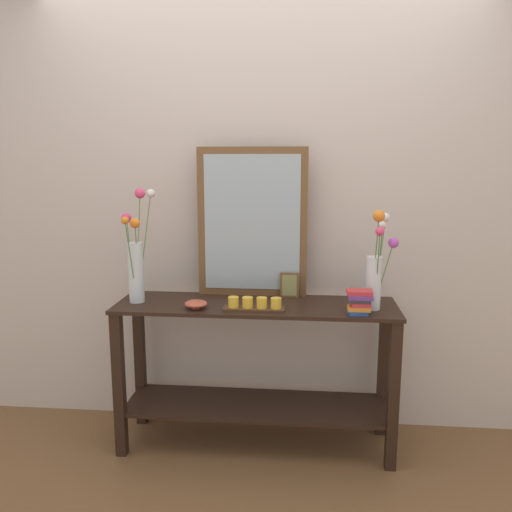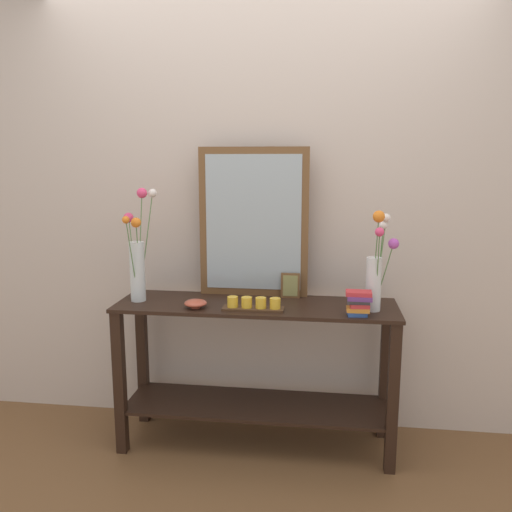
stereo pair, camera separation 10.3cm
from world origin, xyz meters
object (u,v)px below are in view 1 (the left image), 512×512
Objects in this scene: decorative_bowl at (196,304)px; mirror_leaning at (252,223)px; vase_right at (376,269)px; tall_vase_left at (136,258)px; console_table at (256,358)px; picture_frame_small at (289,285)px; book_stack at (359,302)px; candle_tray at (255,305)px.

mirror_leaning is at bearing 49.20° from decorative_bowl.
tall_vase_left is at bearing 178.33° from vase_right.
console_table is 2.90× the size of vase_right.
book_stack is (0.36, -0.30, -0.00)m from picture_frame_small.
picture_frame_small is at bearing 57.23° from candle_tray.
decorative_bowl is (-0.48, -0.27, -0.05)m from picture_frame_small.
vase_right is (1.28, -0.04, -0.03)m from tall_vase_left.
tall_vase_left is (-0.65, -0.01, 0.56)m from console_table.
book_stack is (0.53, -0.03, 0.04)m from candle_tray.
vase_right is at bearing 6.30° from candle_tray.
vase_right reaches higher than book_stack.
book_stack is (0.57, -0.33, -0.35)m from mirror_leaning.
decorative_bowl is 0.84m from book_stack.
book_stack is at bearing -39.71° from picture_frame_small.
picture_frame_small is 0.55m from decorative_bowl.
candle_tray is (0.00, -0.12, 0.34)m from console_table.
decorative_bowl is at bearing -17.63° from tall_vase_left.
mirror_leaning is at bearing 17.73° from tall_vase_left.
tall_vase_left is 0.43m from decorative_bowl.
vase_right reaches higher than console_table.
console_table is 0.86m from tall_vase_left.
decorative_bowl is at bearing -130.80° from mirror_leaning.
console_table is 0.76m from mirror_leaning.
vase_right is 3.67× the size of picture_frame_small.
console_table is 0.36m from candle_tray.
console_table is at bearing 1.01° from tall_vase_left.
console_table is 12.72× the size of decorative_bowl.
console_table is at bearing 164.34° from book_stack.
console_table is 0.45m from picture_frame_small.
decorative_bowl is at bearing -175.46° from vase_right.
tall_vase_left is 1.21m from book_stack.
book_stack reaches higher than console_table.
tall_vase_left is 1.18× the size of vase_right.
mirror_leaning is at bearing 149.72° from book_stack.
console_table is 2.46× the size of tall_vase_left.
picture_frame_small reaches higher than console_table.
candle_tray reaches higher than decorative_bowl.
console_table is at bearing -139.66° from picture_frame_small.
tall_vase_left reaches higher than picture_frame_small.
picture_frame_small reaches higher than decorative_bowl.
vase_right is 1.64× the size of candle_tray.
tall_vase_left is at bearing 170.87° from candle_tray.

